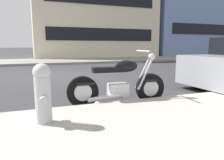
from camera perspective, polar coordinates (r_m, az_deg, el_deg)
name	(u,v)px	position (r m, az deg, el deg)	size (l,w,h in m)	color
ground_plane	(65,75)	(8.85, -12.56, 1.25)	(260.00, 260.00, 0.00)	#333335
sidewalk_far_curb	(184,58)	(20.86, 18.78, 5.66)	(120.00, 5.00, 0.14)	gray
parking_stall_stripe	(94,100)	(4.70, -4.93, -5.53)	(0.12, 2.20, 0.01)	silver
parked_motorcycle	(119,84)	(4.30, 1.89, -1.16)	(2.06, 0.62, 1.11)	black
fire_hydrant	(43,92)	(3.04, -18.15, -3.01)	(0.24, 0.36, 0.83)	#B7B7BC
townhouse_behind_pole	(89,10)	(24.26, -6.22, 18.16)	(11.78, 9.65, 9.95)	beige
townhouse_mid_block	(181,3)	(30.74, 18.11, 19.10)	(12.26, 10.91, 13.37)	#6B84B2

